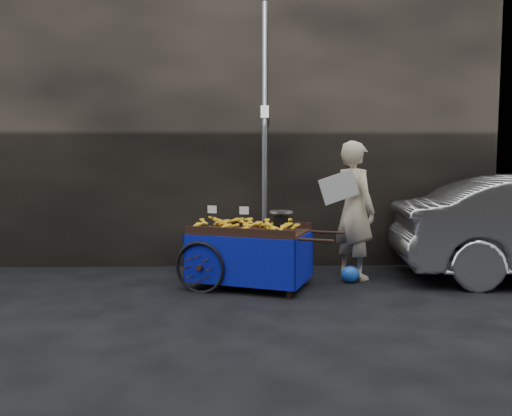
{
  "coord_description": "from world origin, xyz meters",
  "views": [
    {
      "loc": [
        -0.02,
        -6.24,
        1.62
      ],
      "look_at": [
        0.15,
        0.5,
        1.03
      ],
      "focal_mm": 35.0,
      "sensor_mm": 36.0,
      "label": 1
    }
  ],
  "objects": [
    {
      "name": "plastic_bag",
      "position": [
        1.44,
        0.44,
        0.11
      ],
      "size": [
        0.25,
        0.2,
        0.23
      ],
      "primitive_type": "ellipsoid",
      "color": "blue",
      "rests_on": "ground"
    },
    {
      "name": "vendor",
      "position": [
        1.54,
        0.74,
        0.97
      ],
      "size": [
        0.94,
        0.85,
        1.95
      ],
      "rotation": [
        0.0,
        0.0,
        2.14
      ],
      "color": "#C2B190",
      "rests_on": "ground"
    },
    {
      "name": "building_wall",
      "position": [
        0.39,
        2.6,
        2.5
      ],
      "size": [
        13.5,
        2.0,
        5.0
      ],
      "color": "black",
      "rests_on": "ground"
    },
    {
      "name": "ground",
      "position": [
        0.0,
        0.0,
        0.0
      ],
      "size": [
        80.0,
        80.0,
        0.0
      ],
      "primitive_type": "plane",
      "color": "black",
      "rests_on": "ground"
    },
    {
      "name": "banana_cart",
      "position": [
        0.02,
        0.27,
        0.68
      ],
      "size": [
        2.2,
        1.55,
        1.1
      ],
      "rotation": [
        0.0,
        0.0,
        -0.36
      ],
      "color": "black",
      "rests_on": "ground"
    },
    {
      "name": "street_pole",
      "position": [
        0.3,
        1.3,
        2.01
      ],
      "size": [
        0.12,
        0.1,
        4.0
      ],
      "color": "slate",
      "rests_on": "ground"
    }
  ]
}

